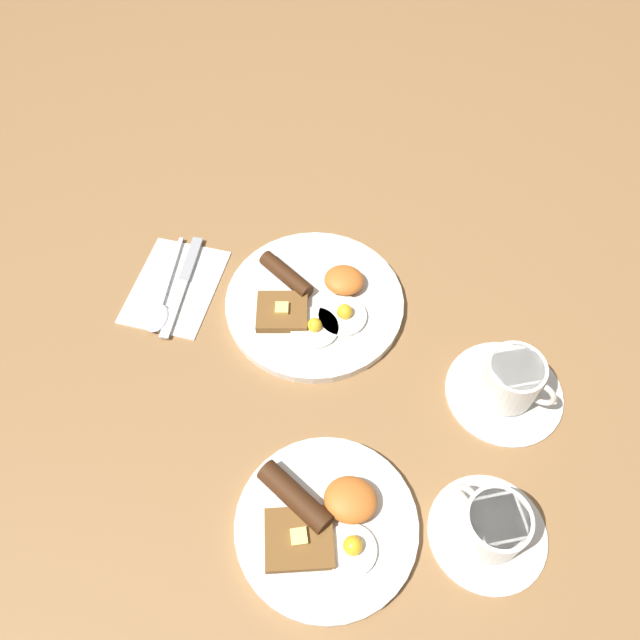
{
  "coord_description": "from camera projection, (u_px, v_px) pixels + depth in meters",
  "views": [
    {
      "loc": [
        -0.12,
        0.55,
        0.81
      ],
      "look_at": [
        -0.02,
        0.04,
        0.03
      ],
      "focal_mm": 35.0,
      "sensor_mm": 36.0,
      "label": 1
    }
  ],
  "objects": [
    {
      "name": "teacup_far",
      "position": [
        491.0,
        527.0,
        0.77
      ],
      "size": [
        0.15,
        0.15,
        0.07
      ],
      "color": "silver",
      "rests_on": "ground_plane"
    },
    {
      "name": "spoon",
      "position": [
        159.0,
        308.0,
        0.97
      ],
      "size": [
        0.04,
        0.19,
        0.01
      ],
      "rotation": [
        0.0,
        0.0,
        1.66
      ],
      "color": "silver",
      "rests_on": "napkin"
    },
    {
      "name": "napkin",
      "position": [
        175.0,
        286.0,
        1.0
      ],
      "size": [
        0.14,
        0.18,
        0.01
      ],
      "primitive_type": "cube",
      "rotation": [
        0.0,
        0.0,
        -0.04
      ],
      "color": "white",
      "rests_on": "ground_plane"
    },
    {
      "name": "breakfast_plate_near",
      "position": [
        314.0,
        301.0,
        0.97
      ],
      "size": [
        0.28,
        0.28,
        0.04
      ],
      "color": "silver",
      "rests_on": "ground_plane"
    },
    {
      "name": "teacup_near",
      "position": [
        510.0,
        383.0,
        0.87
      ],
      "size": [
        0.17,
        0.17,
        0.08
      ],
      "color": "silver",
      "rests_on": "ground_plane"
    },
    {
      "name": "knife",
      "position": [
        184.0,
        280.0,
        1.0
      ],
      "size": [
        0.03,
        0.2,
        0.01
      ],
      "rotation": [
        0.0,
        0.0,
        1.62
      ],
      "color": "silver",
      "rests_on": "napkin"
    },
    {
      "name": "ground_plane",
      "position": [
        315.0,
        305.0,
        0.98
      ],
      "size": [
        3.0,
        3.0,
        0.0
      ],
      "primitive_type": "plane",
      "color": "olive"
    },
    {
      "name": "breakfast_plate_far",
      "position": [
        325.0,
        522.0,
        0.78
      ],
      "size": [
        0.23,
        0.23,
        0.05
      ],
      "color": "silver",
      "rests_on": "ground_plane"
    }
  ]
}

